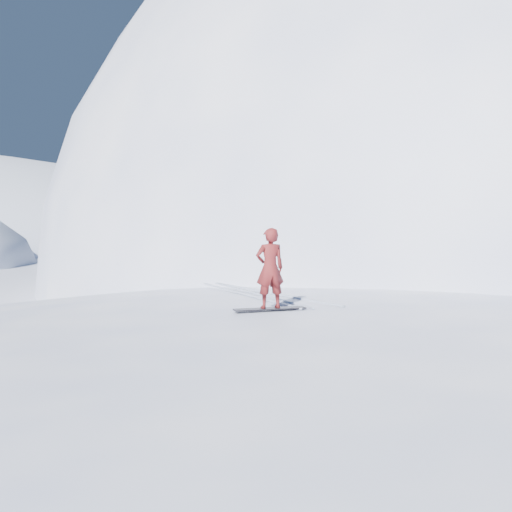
{
  "coord_description": "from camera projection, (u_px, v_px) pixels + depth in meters",
  "views": [
    {
      "loc": [
        -5.47,
        -9.63,
        4.19
      ],
      "look_at": [
        -1.56,
        2.92,
        3.5
      ],
      "focal_mm": 40.0,
      "sensor_mm": 36.0,
      "label": 1
    }
  ],
  "objects": [
    {
      "name": "snowboarder",
      "position": [
        270.0,
        268.0,
        12.21
      ],
      "size": [
        0.63,
        0.42,
        1.72
      ],
      "primitive_type": "imported",
      "rotation": [
        0.0,
        0.0,
        3.14
      ],
      "color": "maroon",
      "rests_on": "snowboard"
    },
    {
      "name": "ground",
      "position": [
        377.0,
        443.0,
        11.02
      ],
      "size": [
        400.0,
        400.0,
        0.0
      ],
      "primitive_type": "plane",
      "color": "white",
      "rests_on": "ground"
    },
    {
      "name": "peak_shoulder",
      "position": [
        358.0,
        298.0,
        33.06
      ],
      "size": [
        28.0,
        24.0,
        18.0
      ],
      "primitive_type": "ellipsoid",
      "color": "white",
      "rests_on": "ground"
    },
    {
      "name": "wind_bumps",
      "position": [
        309.0,
        411.0,
        12.88
      ],
      "size": [
        16.0,
        14.4,
        1.0
      ],
      "color": "white",
      "rests_on": "ground"
    },
    {
      "name": "board_tracks",
      "position": [
        257.0,
        293.0,
        15.1
      ],
      "size": [
        1.97,
        5.96,
        0.04
      ],
      "color": "silver",
      "rests_on": "ground"
    },
    {
      "name": "snowboard",
      "position": [
        270.0,
        309.0,
        12.26
      ],
      "size": [
        1.58,
        0.3,
        0.03
      ],
      "primitive_type": "cube",
      "rotation": [
        0.0,
        0.0,
        -0.0
      ],
      "color": "black",
      "rests_on": "near_ridge"
    },
    {
      "name": "summit_peak",
      "position": [
        466.0,
        283.0,
        42.35
      ],
      "size": [
        60.0,
        56.0,
        56.0
      ],
      "primitive_type": "ellipsoid",
      "color": "white",
      "rests_on": "ground"
    },
    {
      "name": "near_ridge",
      "position": [
        353.0,
        394.0,
        14.18
      ],
      "size": [
        36.0,
        28.0,
        4.8
      ],
      "primitive_type": "ellipsoid",
      "color": "white",
      "rests_on": "ground"
    }
  ]
}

